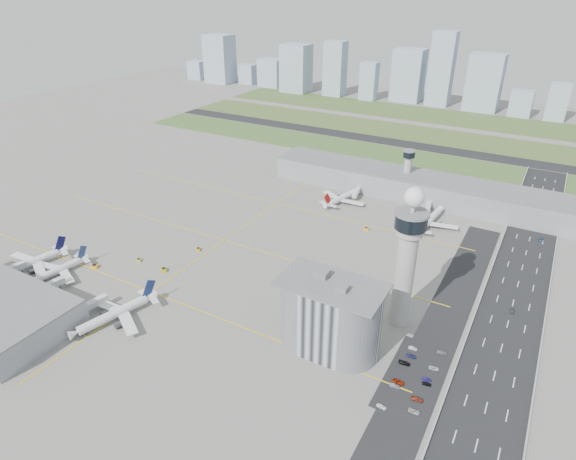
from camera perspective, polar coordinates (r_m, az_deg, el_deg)
The scene contains 60 objects.
ground at distance 242.42m, azimuth -4.13°, elevation -6.49°, with size 1000.00×1000.00×0.00m, color gray.
grass_strip_0 at distance 434.37m, azimuth 10.30°, elevation 9.01°, with size 480.00×50.00×0.08m, color #3C592A.
grass_strip_1 at distance 502.83m, azimuth 13.35°, elevation 11.27°, with size 480.00×60.00×0.08m, color #526831.
grass_strip_2 at distance 577.64m, azimuth 15.83°, elevation 13.06°, with size 480.00×70.00×0.08m, color #435F2D.
runway at distance 467.89m, azimuth 11.91°, elevation 10.21°, with size 480.00×22.00×0.10m, color black.
highway at distance 213.85m, azimuth 23.51°, elevation -14.58°, with size 28.00×500.00×0.10m, color black.
barrier_left at distance 213.90m, azimuth 19.79°, elevation -13.55°, with size 0.60×500.00×1.20m, color #9E9E99.
barrier_right at distance 214.02m, azimuth 27.32°, elevation -15.32°, with size 0.60×500.00×1.20m, color #9E9E99.
landside_road at distance 207.64m, azimuth 16.15°, elevation -14.54°, with size 18.00×260.00×0.08m, color black.
parking_lot at distance 199.07m, azimuth 14.63°, elevation -16.48°, with size 20.00×44.00×0.10m, color black.
taxiway_line_h_0 at distance 245.94m, azimuth -15.92°, elevation -7.08°, with size 260.00×0.60×0.01m, color yellow.
taxiway_line_h_1 at distance 283.39m, azimuth -7.55°, elevation -1.23°, with size 260.00×0.60×0.01m, color yellow.
taxiway_line_h_2 at distance 327.61m, azimuth -1.32°, elevation 3.17°, with size 260.00×0.60×0.01m, color yellow.
taxiway_line_v at distance 283.39m, azimuth -7.55°, elevation -1.23°, with size 0.60×260.00×0.01m, color yellow.
control_tower at distance 204.78m, azimuth 13.91°, elevation -2.72°, with size 14.00×14.00×64.50m.
secondary_tower at distance 346.59m, azimuth 13.97°, elevation 7.11°, with size 8.60×8.60×31.90m.
admin_building at distance 197.23m, azimuth 5.01°, elevation -10.13°, with size 42.00×24.00×33.50m.
terminal_pier at distance 346.34m, azimuth 15.24°, elevation 4.99°, with size 210.00×32.00×15.80m.
airplane_near_a at distance 285.85m, azimuth -28.53°, elevation -3.07°, with size 41.66×35.41×11.66m, color white, non-canonical shape.
airplane_near_b at distance 272.90m, azimuth -25.98°, elevation -4.04°, with size 36.81×31.29×10.31m, color white, non-canonical shape.
airplane_near_c at distance 228.82m, azimuth -20.12°, elevation -8.86°, with size 43.13×36.66×12.08m, color white, non-canonical shape.
airplane_far_a at distance 330.59m, azimuth 6.60°, elevation 4.28°, with size 40.06×34.05×11.22m, color white, non-canonical shape.
airplane_far_b at distance 308.97m, azimuth 16.53°, elevation 1.59°, with size 42.33×35.98×11.85m, color white, non-canonical shape.
jet_bridge_near_1 at distance 259.62m, azimuth -27.65°, elevation -6.73°, with size 14.00×3.00×5.70m, color silver, non-canonical shape.
jet_bridge_near_2 at distance 237.65m, azimuth -23.50°, elevation -9.03°, with size 14.00×3.00×5.70m, color silver, non-canonical shape.
jet_bridge_far_0 at distance 344.36m, azimuth 8.34°, elevation 4.65°, with size 14.00×3.00×5.70m, color silver, non-canonical shape.
jet_bridge_far_1 at distance 331.47m, azimuth 16.35°, elevation 2.84°, with size 14.00×3.00×5.70m, color silver, non-canonical shape.
tug_0 at distance 274.49m, azimuth -21.97°, elevation -3.98°, with size 2.48×3.61×2.10m, color orange, non-canonical shape.
tug_1 at distance 272.64m, azimuth -17.28°, elevation -3.40°, with size 1.97×2.86×1.66m, color yellow, non-canonical shape.
tug_2 at distance 260.00m, azimuth -14.52°, elevation -4.56°, with size 2.42×3.51×2.04m, color #D6B40A, non-canonical shape.
tug_3 at distance 275.04m, azimuth -10.59°, elevation -2.24°, with size 2.06×3.00×1.74m, color #F0A00D, non-canonical shape.
tug_4 at distance 296.00m, azimuth 9.24°, elevation 0.16°, with size 2.15×3.12×1.82m, color gold, non-canonical shape.
tug_5 at distance 320.63m, azimuth 13.43°, elevation 1.97°, with size 2.07×3.01×1.75m, color yellow, non-canonical shape.
car_lot_0 at distance 185.38m, azimuth 11.02°, elevation -19.84°, with size 1.50×3.73×1.27m, color white.
car_lot_1 at distance 193.28m, azimuth 12.52°, elevation -17.58°, with size 1.32×3.80×1.25m, color slate.
car_lot_2 at distance 194.97m, azimuth 12.94°, elevation -17.14°, with size 2.11×4.57×1.27m, color #912006.
car_lot_3 at distance 203.04m, azimuth 13.64°, elevation -15.05°, with size 1.85×4.55×1.32m, color black.
car_lot_4 at distance 206.71m, azimuth 14.41°, elevation -14.26°, with size 1.55×3.85×1.31m, color navy.
car_lot_5 at distance 210.51m, azimuth 14.58°, elevation -13.41°, with size 1.23×3.53×1.16m, color silver.
car_lot_6 at distance 186.34m, azimuth 14.71°, elevation -20.08°, with size 1.94×4.20×1.17m, color #ADADAD.
car_lot_7 at distance 190.51m, azimuth 15.05°, elevation -18.78°, with size 1.80×4.43×1.29m, color maroon.
car_lot_8 at distance 196.92m, azimuth 16.12°, elevation -17.11°, with size 1.37×3.39×1.16m, color black.
car_lot_9 at distance 198.54m, azimuth 16.08°, elevation -16.66°, with size 1.19×3.42×1.13m, color navy.
car_lot_10 at distance 203.88m, azimuth 16.90°, elevation -15.41°, with size 1.82×3.95×1.10m, color silver.
car_lot_11 at distance 211.68m, azimuth 17.74°, elevation -13.66°, with size 1.68×4.14×1.20m, color gray.
car_hw_1 at distance 246.03m, azimuth 25.05°, elevation -8.69°, with size 1.30×3.74×1.23m, color black.
car_hw_2 at distance 317.08m, azimuth 27.80°, elevation -1.01°, with size 2.17×4.70×1.31m, color #2B5383.
car_hw_4 at distance 369.83m, azimuth 26.45°, elevation 3.20°, with size 1.30×3.24×1.10m, color gray.
skyline_bldg_0 at distance 775.51m, azimuth -10.69°, elevation 18.14°, with size 24.05×19.24×26.50m, color #9EADC1.
skyline_bldg_1 at distance 740.67m, azimuth -8.09°, elevation 19.43°, with size 37.63×30.10×65.60m, color #9EADC1.
skyline_bldg_2 at distance 730.59m, azimuth -4.73°, elevation 17.94°, with size 22.81×18.25×26.79m, color #9EADC1.
skyline_bldg_3 at distance 710.00m, azimuth -1.96°, elevation 18.15°, with size 32.30×25.84×36.93m, color #9EADC1.
skyline_bldg_4 at distance 670.46m, azimuth 0.96°, elevation 18.61°, with size 35.81×28.65×60.36m, color #9EADC1.
skyline_bldg_5 at distance 649.89m, azimuth 5.60°, elevation 18.49°, with size 25.49×20.39×66.89m, color #9EADC1.
skyline_bldg_6 at distance 632.32m, azimuth 9.56°, elevation 17.00°, with size 20.04×16.03×45.20m, color #9EADC1.
skyline_bldg_7 at distance 635.37m, azimuth 14.07°, elevation 17.37°, with size 35.76×28.61×61.22m, color #9EADC1.
skyline_bldg_8 at distance 618.71m, azimuth 17.73°, elevation 17.70°, with size 26.33×21.06×83.39m, color #9EADC1.
skyline_bldg_9 at distance 612.40m, azimuth 22.25°, elevation 15.88°, with size 36.96×29.57×62.11m, color #9EADC1.
skyline_bldg_10 at distance 602.75m, azimuth 25.90°, elevation 13.33°, with size 23.01×18.41×27.75m, color #9EADC1.
skyline_bldg_11 at distance 599.95m, azimuth 29.35°, elevation 13.08°, with size 20.22×16.18×38.97m, color #9EADC1.
Camera 1 is at (114.12, -165.18, 135.87)m, focal length 30.00 mm.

